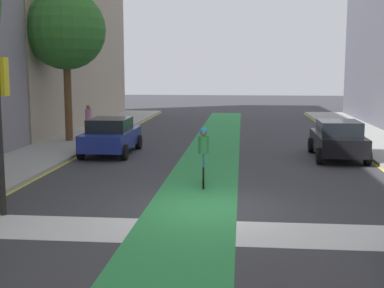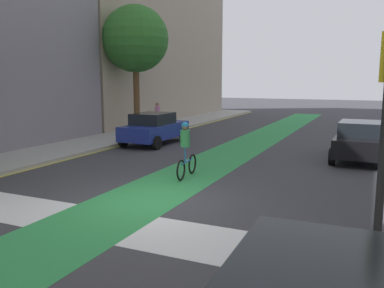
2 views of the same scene
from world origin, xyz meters
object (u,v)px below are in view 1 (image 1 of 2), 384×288
Objects in this scene: traffic_signal_near_left at (0,105)px; car_blue_left_far at (111,136)px; street_tree_far at (66,30)px; car_black_right_far at (338,139)px; pedestrian_sidewalk_left_a at (89,121)px; cyclist_in_lane at (204,155)px.

traffic_signal_near_left reaches higher than car_blue_left_far.
street_tree_far is at bearing 101.57° from traffic_signal_near_left.
car_black_right_far is (9.88, 9.17, -1.97)m from traffic_signal_near_left.
pedestrian_sidewalk_left_a is at bearing 117.45° from car_blue_left_far.
cyclist_in_lane is 0.25× the size of street_tree_far.
car_blue_left_far is at bearing -62.55° from pedestrian_sidewalk_left_a.
traffic_signal_near_left is 0.94× the size of car_blue_left_far.
car_blue_left_far is 2.54× the size of pedestrian_sidewalk_left_a.
cyclist_in_lane is (-5.11, -5.51, 0.17)m from car_black_right_far.
traffic_signal_near_left reaches higher than pedestrian_sidewalk_left_a.
cyclist_in_lane is (4.42, -5.71, 0.17)m from car_blue_left_far.
car_blue_left_far is 6.27m from street_tree_far.
traffic_signal_near_left is 13.63m from car_black_right_far.
car_black_right_far is 0.58× the size of street_tree_far.
car_blue_left_far and car_black_right_far have the same top height.
cyclist_in_lane is at bearing -52.24° from car_blue_left_far.
car_black_right_far is 7.52m from cyclist_in_lane.
traffic_signal_near_left is 0.54× the size of street_tree_far.
car_black_right_far is (9.53, -0.20, 0.00)m from car_blue_left_far.
car_black_right_far is 13.65m from street_tree_far.
car_black_right_far is at bearing -21.66° from pedestrian_sidewalk_left_a.
cyclist_in_lane reaches higher than car_blue_left_far.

